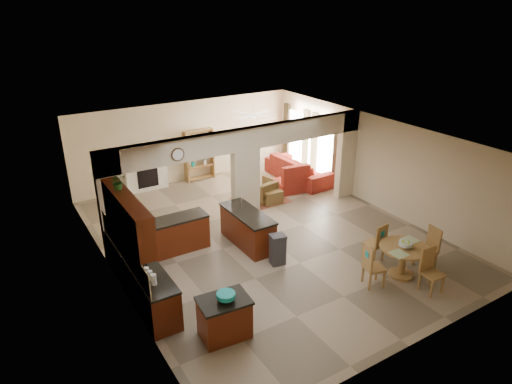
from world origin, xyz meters
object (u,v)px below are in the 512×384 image
dining_table (403,256)px  armchair (262,190)px  sofa (299,169)px  kitchen_island (224,318)px

dining_table → armchair: size_ratio=1.46×
dining_table → sofa: size_ratio=0.41×
kitchen_island → dining_table: kitchen_island is taller
kitchen_island → armchair: bearing=56.5°
sofa → armchair: 2.23m
kitchen_island → sofa: kitchen_island is taller
dining_table → kitchen_island: bearing=175.7°
sofa → armchair: bearing=110.6°
sofa → armchair: size_ratio=3.58×
armchair → kitchen_island: bearing=40.7°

